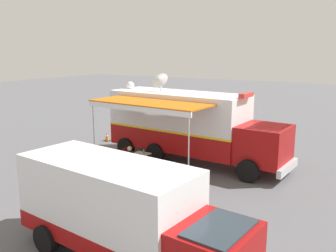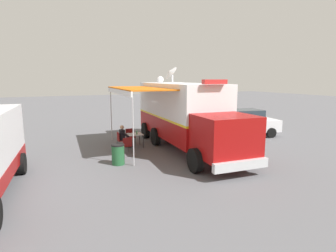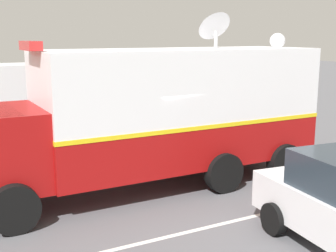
{
  "view_description": "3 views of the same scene",
  "coord_description": "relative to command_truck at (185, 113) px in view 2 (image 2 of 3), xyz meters",
  "views": [
    {
      "loc": [
        16.31,
        9.21,
        5.65
      ],
      "look_at": [
        -0.01,
        -0.61,
        1.68
      ],
      "focal_mm": 39.31,
      "sensor_mm": 36.0,
      "label": 1
    },
    {
      "loc": [
        7.07,
        13.61,
        3.77
      ],
      "look_at": [
        1.07,
        0.76,
        1.31
      ],
      "focal_mm": 29.5,
      "sensor_mm": 36.0,
      "label": 2
    },
    {
      "loc": [
        -9.53,
        6.39,
        3.84
      ],
      "look_at": [
        1.83,
        -0.79,
        1.11
      ],
      "focal_mm": 47.9,
      "sensor_mm": 36.0,
      "label": 3
    }
  ],
  "objects": [
    {
      "name": "water_bottle",
      "position": [
        2.26,
        -1.29,
        -1.11
      ],
      "size": [
        0.07,
        0.07,
        0.22
      ],
      "color": "#3F9959",
      "rests_on": "folding_table"
    },
    {
      "name": "seated_responder",
      "position": [
        2.93,
        -1.56,
        -1.29
      ],
      "size": [
        0.68,
        0.58,
        1.25
      ],
      "color": "black",
      "rests_on": "ground"
    },
    {
      "name": "trash_bin",
      "position": [
        4.0,
        1.26,
        -1.49
      ],
      "size": [
        0.57,
        0.57,
        0.91
      ],
      "color": "#235B33",
      "rests_on": "ground"
    },
    {
      "name": "ground_plane",
      "position": [
        -0.08,
        -0.74,
        -1.94
      ],
      "size": [
        100.0,
        100.0,
        0.0
      ],
      "primitive_type": "plane",
      "color": "#5B5B60"
    },
    {
      "name": "folding_table",
      "position": [
        2.32,
        -1.47,
        -1.27
      ],
      "size": [
        0.85,
        0.85,
        0.73
      ],
      "color": "silver",
      "rests_on": "ground"
    },
    {
      "name": "folding_chair_beside_table",
      "position": [
        2.32,
        -2.32,
        -1.43
      ],
      "size": [
        0.51,
        0.51,
        0.87
      ],
      "color": "maroon",
      "rests_on": "ground"
    },
    {
      "name": "lot_stripe",
      "position": [
        -2.81,
        1.01,
        -1.94
      ],
      "size": [
        0.44,
        4.8,
        0.01
      ],
      "primitive_type": "cube",
      "rotation": [
        0.0,
        0.0,
        -0.07
      ],
      "color": "silver",
      "rests_on": "ground"
    },
    {
      "name": "traffic_cone",
      "position": [
        -1.07,
        -6.42,
        -1.66
      ],
      "size": [
        0.36,
        0.36,
        0.58
      ],
      "color": "black",
      "rests_on": "ground"
    },
    {
      "name": "folding_chair_at_table",
      "position": [
        3.12,
        -1.57,
        -1.43
      ],
      "size": [
        0.51,
        0.51,
        0.87
      ],
      "color": "maroon",
      "rests_on": "ground"
    },
    {
      "name": "car_behind_truck",
      "position": [
        -5.18,
        -1.16,
        -1.06
      ],
      "size": [
        4.45,
        2.55,
        1.76
      ],
      "color": "silver",
      "rests_on": "ground"
    },
    {
      "name": "command_truck",
      "position": [
        0.0,
        0.0,
        0.0
      ],
      "size": [
        5.24,
        9.63,
        4.53
      ],
      "color": "#9E0F0F",
      "rests_on": "ground"
    },
    {
      "name": "folding_chair_spare_by_truck",
      "position": [
        3.17,
        -0.2,
        -1.43
      ],
      "size": [
        0.53,
        0.53,
        0.87
      ],
      "color": "maroon",
      "rests_on": "ground"
    }
  ]
}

